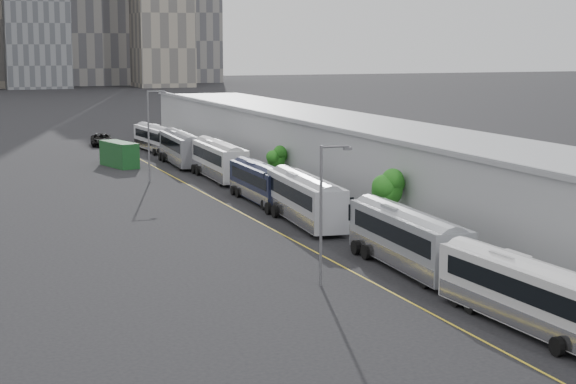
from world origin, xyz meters
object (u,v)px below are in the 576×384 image
bus_2 (525,299)px  street_lamp_far (150,130)px  bus_4 (305,203)px  bus_8 (156,141)px  shipping_container (119,154)px  bus_5 (260,186)px  bus_3 (407,244)px  bus_6 (219,163)px  suv (102,140)px  bus_7 (181,151)px  street_lamp_near (324,205)px

bus_2 → street_lamp_far: bearing=93.5°
bus_4 → bus_8: bearing=94.1°
bus_8 → shipping_container: 15.90m
bus_2 → bus_5: 42.13m
bus_3 → street_lamp_far: 45.08m
bus_3 → bus_4: bearing=93.9°
bus_6 → shipping_container: (-7.98, 14.24, -0.24)m
bus_5 → bus_6: bus_6 is taller
bus_4 → suv: 65.44m
bus_7 → bus_8: (0.38, 14.99, -0.17)m
shipping_container → bus_4: bearing=-93.4°
bus_2 → bus_7: bearing=87.2°
bus_2 → bus_4: bus_4 is taller
bus_5 → shipping_container: 30.62m
bus_5 → bus_2: bearing=-88.9°
bus_6 → shipping_container: bus_6 is taller
bus_3 → suv: bearing=96.4°
bus_2 → bus_7: 70.84m
bus_2 → bus_4: 30.52m
bus_7 → street_lamp_far: size_ratio=1.41×
suv → bus_2: bearing=-80.8°
bus_8 → street_lamp_far: size_ratio=1.28×
bus_2 → street_lamp_far: (-6.32, 58.07, 3.97)m
bus_8 → bus_6: bearing=-93.8°
bus_5 → street_lamp_far: (-6.61, 15.94, 4.01)m
bus_2 → street_lamp_far: 58.55m
bus_2 → bus_8: 85.83m
bus_4 → shipping_container: bus_4 is taller
bus_2 → shipping_container: 72.20m
bus_5 → shipping_container: bus_5 is taller
bus_5 → bus_8: bus_8 is taller
bus_3 → shipping_container: (-7.44, 58.19, -0.17)m
bus_4 → street_lamp_near: 20.09m
street_lamp_near → bus_4: bearing=71.4°
bus_8 → street_lamp_near: 74.49m
bus_2 → bus_3: bus_3 is taller
bus_2 → street_lamp_near: street_lamp_near is taller
bus_2 → shipping_container: bus_2 is taller
bus_5 → bus_8: size_ratio=0.99×
bus_3 → bus_6: (0.54, 43.96, 0.06)m
bus_7 → street_lamp_near: bearing=-93.4°
bus_6 → suv: bus_6 is taller
bus_4 → bus_3: bearing=-84.2°
bus_5 → suv: (-5.16, 53.64, -0.62)m
bus_6 → street_lamp_near: street_lamp_near is taller
bus_2 → bus_8: size_ratio=1.02×
bus_3 → shipping_container: 58.67m
suv → bus_3: bearing=-80.0°
street_lamp_near → suv: (1.37, 84.04, -4.06)m
bus_5 → street_lamp_far: street_lamp_far is taller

